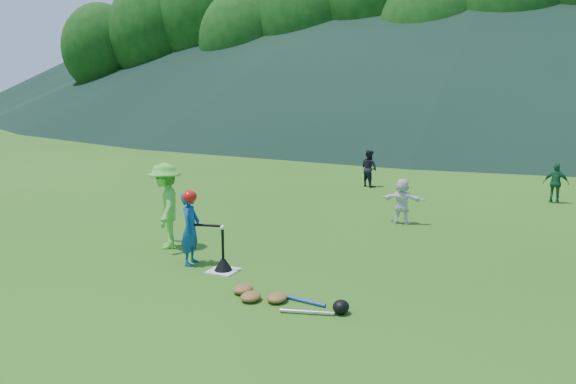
% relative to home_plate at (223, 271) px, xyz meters
% --- Properties ---
extents(ground, '(120.00, 120.00, 0.00)m').
position_rel_home_plate_xyz_m(ground, '(0.00, 0.00, -0.01)').
color(ground, '#2B5914').
rests_on(ground, ground).
extents(home_plate, '(0.45, 0.45, 0.02)m').
position_rel_home_plate_xyz_m(home_plate, '(0.00, 0.00, 0.00)').
color(home_plate, silver).
rests_on(home_plate, ground).
extents(baseball, '(0.08, 0.08, 0.08)m').
position_rel_home_plate_xyz_m(baseball, '(0.00, 0.00, 0.73)').
color(baseball, white).
rests_on(baseball, batting_tee).
extents(batter_child, '(0.40, 0.51, 1.25)m').
position_rel_home_plate_xyz_m(batter_child, '(-0.69, 0.11, 0.61)').
color(batter_child, navy).
rests_on(batter_child, ground).
extents(adult_coach, '(1.07, 1.18, 1.59)m').
position_rel_home_plate_xyz_m(adult_coach, '(-1.70, 0.76, 0.79)').
color(adult_coach, '#5ACB3B').
rests_on(adult_coach, ground).
extents(fielder_b, '(0.68, 0.64, 1.12)m').
position_rel_home_plate_xyz_m(fielder_b, '(-0.24, 8.83, 0.55)').
color(fielder_b, black).
rests_on(fielder_b, ground).
extents(fielder_c, '(0.62, 0.28, 1.05)m').
position_rel_home_plate_xyz_m(fielder_c, '(4.91, 8.47, 0.51)').
color(fielder_c, '#1A5933').
rests_on(fielder_c, ground).
extents(fielder_d, '(0.95, 0.32, 1.01)m').
position_rel_home_plate_xyz_m(fielder_d, '(1.84, 4.50, 0.50)').
color(fielder_d, white).
rests_on(fielder_d, ground).
extents(batting_tee, '(0.30, 0.30, 0.68)m').
position_rel_home_plate_xyz_m(batting_tee, '(0.00, 0.00, 0.12)').
color(batting_tee, black).
rests_on(batting_tee, home_plate).
extents(batter_gear, '(0.73, 0.26, 0.61)m').
position_rel_home_plate_xyz_m(batter_gear, '(-0.67, 0.11, 1.12)').
color(batter_gear, red).
rests_on(batter_gear, ground).
extents(equipment_pile, '(1.80, 0.61, 0.19)m').
position_rel_home_plate_xyz_m(equipment_pile, '(1.38, -0.84, 0.06)').
color(equipment_pile, olive).
rests_on(equipment_pile, ground).
extents(outfield_fence, '(70.07, 0.08, 1.33)m').
position_rel_home_plate_xyz_m(outfield_fence, '(0.00, 28.00, 0.69)').
color(outfield_fence, gray).
rests_on(outfield_fence, ground).
extents(tree_line, '(70.04, 11.40, 14.82)m').
position_rel_home_plate_xyz_m(tree_line, '(0.20, 33.83, 8.20)').
color(tree_line, '#382314').
rests_on(tree_line, ground).
extents(distant_hills, '(155.00, 140.00, 32.00)m').
position_rel_home_plate_xyz_m(distant_hills, '(-7.63, 81.81, 14.97)').
color(distant_hills, black).
rests_on(distant_hills, ground).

